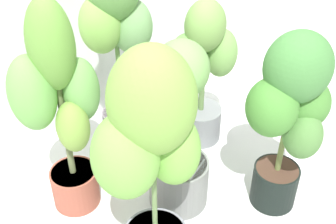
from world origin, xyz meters
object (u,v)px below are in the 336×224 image
(potted_plant_center, at_px, (175,131))
(potted_plant_front_left, at_px, (150,156))
(potted_plant_front_right, at_px, (290,111))
(potted_plant_back_left, at_px, (59,106))
(potted_plant_back_right, at_px, (204,67))
(potted_plant_back_center, at_px, (116,28))

(potted_plant_center, xyz_separation_m, potted_plant_front_left, (-0.26, -0.20, 0.16))
(potted_plant_center, distance_m, potted_plant_front_right, 0.43)
(potted_plant_front_left, bearing_deg, potted_plant_back_left, 99.12)
(potted_plant_back_right, bearing_deg, potted_plant_back_center, 151.39)
(potted_plant_front_left, bearing_deg, potted_plant_back_center, 64.98)
(potted_plant_front_right, relative_size, potted_plant_back_right, 1.09)
(potted_plant_front_right, height_order, potted_plant_back_right, potted_plant_front_right)
(potted_plant_back_center, bearing_deg, potted_plant_back_left, -153.33)
(potted_plant_back_left, bearing_deg, potted_plant_front_left, -80.88)
(potted_plant_back_right, relative_size, potted_plant_back_center, 0.71)
(potted_plant_front_right, distance_m, potted_plant_back_right, 0.53)
(potted_plant_front_right, bearing_deg, potted_plant_back_right, 84.34)
(potted_plant_front_left, distance_m, potted_plant_back_left, 0.46)
(potted_plant_front_left, bearing_deg, potted_plant_front_right, -6.00)
(potted_plant_front_right, relative_size, potted_plant_back_center, 0.77)
(potted_plant_back_left, bearing_deg, potted_plant_back_center, 26.67)
(potted_plant_back_right, bearing_deg, potted_plant_front_left, -144.20)
(potted_plant_front_right, bearing_deg, potted_plant_center, 140.88)
(potted_plant_front_right, distance_m, potted_plant_back_left, 0.83)
(potted_plant_center, relative_size, potted_plant_front_right, 0.95)
(potted_plant_back_left, xyz_separation_m, potted_plant_back_center, (0.37, 0.19, 0.13))
(potted_plant_center, bearing_deg, potted_plant_front_left, -142.04)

